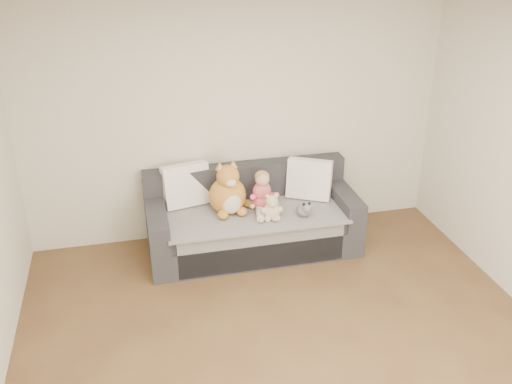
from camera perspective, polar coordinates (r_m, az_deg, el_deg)
room_shell at (r=4.21m, az=3.69°, el=-1.70°), size 5.00×5.00×5.00m
sofa at (r=6.09m, az=-0.41°, el=-2.97°), size 2.20×0.94×0.85m
cushion_left at (r=6.04m, az=-7.02°, el=0.70°), size 0.53×0.32×0.47m
cushion_right_back at (r=6.26m, az=5.52°, el=1.25°), size 0.42×0.24×0.37m
cushion_right_front at (r=6.18m, az=5.34°, el=1.30°), size 0.52×0.41×0.45m
toddler at (r=5.90m, az=0.67°, el=-0.23°), size 0.31×0.44×0.43m
plush_cat at (r=5.86m, az=-2.80°, el=-0.09°), size 0.47×0.43×0.59m
teddy_bear at (r=5.75m, az=1.58°, el=-1.71°), size 0.23×0.17×0.29m
plush_cow at (r=5.85m, az=4.85°, el=-1.73°), size 0.15×0.23×0.18m
sippy_cup at (r=5.76m, az=0.93°, el=-2.25°), size 0.11×0.07×0.12m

